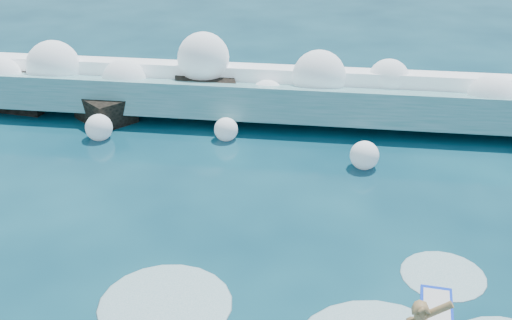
# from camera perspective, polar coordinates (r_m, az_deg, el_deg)

# --- Properties ---
(ground) EXTENTS (200.00, 200.00, 0.00)m
(ground) POSITION_cam_1_polar(r_m,az_deg,el_deg) (12.92, -7.89, -8.33)
(ground) COLOR #072E3F
(ground) RESTS_ON ground
(breaking_wave) EXTENTS (18.93, 2.91, 1.63)m
(breaking_wave) POSITION_cam_1_polar(r_m,az_deg,el_deg) (19.23, -2.27, 5.99)
(breaking_wave) COLOR teal
(breaking_wave) RESTS_ON ground
(rock_cluster) EXTENTS (7.87, 3.07, 1.22)m
(rock_cluster) POSITION_cam_1_polar(r_m,az_deg,el_deg) (19.94, -13.51, 5.46)
(rock_cluster) COLOR black
(rock_cluster) RESTS_ON ground
(wave_spray) EXTENTS (15.61, 4.72, 2.36)m
(wave_spray) POSITION_cam_1_polar(r_m,az_deg,el_deg) (18.94, -3.93, 7.26)
(wave_spray) COLOR white
(wave_spray) RESTS_ON ground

